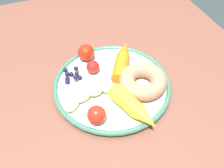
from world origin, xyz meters
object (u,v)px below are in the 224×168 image
Objects in this scene: banana at (96,93)px; tomato_mid at (86,53)px; dining_table at (95,110)px; carrot_yellow at (133,107)px; plate at (112,85)px; tomato_far at (97,115)px; tomato_near at (93,67)px; blueberry_pile at (71,75)px; carrot_orange at (122,60)px; donut at (143,81)px.

tomato_mid is (0.13, -0.02, 0.01)m from banana.
dining_table is 7.13× the size of carrot_yellow.
plate is 2.15× the size of carrot_yellow.
dining_table is 21.87× the size of tomato_mid.
tomato_far reaches higher than banana.
carrot_yellow is at bearing -171.75° from plate.
blueberry_pile is at bearing 90.48° from tomato_near.
banana is at bearing 173.33° from tomato_mid.
carrot_yellow is at bearing -154.66° from dining_table.
carrot_yellow is (-0.07, -0.06, 0.01)m from banana.
donut is (-0.09, -0.02, 0.00)m from carrot_orange.
carrot_yellow is at bearing -167.46° from tomato_mid.
tomato_mid is at bearing 34.39° from donut.
dining_table is at bearing 62.64° from donut.
tomato_near is at bearing 27.83° from plate.
donut is 0.17m from blueberry_pile.
plate is 0.11m from tomato_far.
carrot_orange is at bearing -124.43° from tomato_mid.
tomato_mid reaches higher than donut.
carrot_yellow is at bearing -146.51° from blueberry_pile.
plate is at bearing 8.25° from carrot_yellow.
carrot_orange is at bearing -41.93° from plate.
banana is 3.02× the size of blueberry_pile.
donut is at bearing -94.80° from banana.
carrot_yellow is at bearing -95.75° from tomato_far.
carrot_orange is 0.18m from tomato_far.
dining_table is 5.79× the size of banana.
plate is 8.56× the size of tomato_near.
tomato_near reaches higher than dining_table.
tomato_mid is 1.07× the size of tomato_far.
tomato_mid reaches higher than carrot_orange.
tomato_near is at bearing 16.07° from carrot_yellow.
donut reaches higher than blueberry_pile.
carrot_orange is 3.22× the size of tomato_mid.
tomato_near is 0.82× the size of tomato_far.
dining_table is 0.18m from donut.
banana is 4.90× the size of tomato_near.
tomato_mid is at bearing 16.15° from plate.
tomato_far is (0.01, 0.08, 0.00)m from carrot_yellow.
carrot_orange is at bearing -71.32° from dining_table.
tomato_near reaches higher than blueberry_pile.
tomato_far reaches higher than blueberry_pile.
plate is 0.10m from carrot_yellow.
carrot_orange is 0.15m from carrot_yellow.
tomato_near is at bearing -14.43° from tomato_far.
tomato_mid reaches higher than tomato_far.
plate is 0.05m from banana.
banana is at bearing 40.12° from carrot_yellow.
tomato_mid is (0.20, 0.04, 0.00)m from carrot_yellow.
tomato_near is at bearing -89.52° from blueberry_pile.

